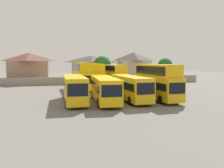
{
  "coord_description": "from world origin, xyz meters",
  "views": [
    {
      "loc": [
        -7.96,
        -30.03,
        5.3
      ],
      "look_at": [
        0.0,
        3.0,
        2.04
      ],
      "focal_mm": 37.23,
      "sensor_mm": 36.0,
      "label": 1
    }
  ],
  "objects_px": {
    "bus_6": "(95,75)",
    "tree_behind_wall": "(102,65)",
    "house_terrace_centre": "(91,68)",
    "tree_left_of_lot": "(165,66)",
    "bus_3": "(130,87)",
    "bus_5": "(83,74)",
    "bus_4": "(157,80)",
    "bus_7": "(113,75)",
    "house_terrace_right": "(134,66)",
    "bus_1": "(74,88)",
    "house_terrace_left": "(29,68)",
    "bus_2": "(104,88)"
  },
  "relations": [
    {
      "from": "house_terrace_centre",
      "to": "bus_2",
      "type": "bearing_deg",
      "value": -95.31
    },
    {
      "from": "bus_7",
      "to": "house_terrace_left",
      "type": "bearing_deg",
      "value": -138.01
    },
    {
      "from": "house_terrace_right",
      "to": "bus_7",
      "type": "bearing_deg",
      "value": -120.07
    },
    {
      "from": "bus_4",
      "to": "house_terrace_right",
      "type": "xyz_separation_m",
      "value": [
        7.68,
        32.65,
        1.26
      ]
    },
    {
      "from": "tree_left_of_lot",
      "to": "bus_4",
      "type": "bearing_deg",
      "value": -118.76
    },
    {
      "from": "bus_6",
      "to": "house_terrace_right",
      "type": "bearing_deg",
      "value": 143.47
    },
    {
      "from": "bus_5",
      "to": "tree_behind_wall",
      "type": "bearing_deg",
      "value": 151.32
    },
    {
      "from": "tree_left_of_lot",
      "to": "tree_behind_wall",
      "type": "relative_size",
      "value": 0.92
    },
    {
      "from": "bus_7",
      "to": "house_terrace_right",
      "type": "relative_size",
      "value": 1.19
    },
    {
      "from": "bus_3",
      "to": "bus_7",
      "type": "xyz_separation_m",
      "value": [
        1.3,
        14.75,
        0.73
      ]
    },
    {
      "from": "bus_7",
      "to": "tree_behind_wall",
      "type": "bearing_deg",
      "value": 174.41
    },
    {
      "from": "bus_6",
      "to": "tree_behind_wall",
      "type": "xyz_separation_m",
      "value": [
        3.93,
        12.09,
        1.78
      ]
    },
    {
      "from": "house_terrace_centre",
      "to": "bus_3",
      "type": "bearing_deg",
      "value": -89.04
    },
    {
      "from": "bus_5",
      "to": "bus_7",
      "type": "bearing_deg",
      "value": 91.32
    },
    {
      "from": "bus_1",
      "to": "tree_left_of_lot",
      "type": "bearing_deg",
      "value": 133.32
    },
    {
      "from": "bus_2",
      "to": "bus_6",
      "type": "relative_size",
      "value": 0.97
    },
    {
      "from": "bus_3",
      "to": "tree_left_of_lot",
      "type": "xyz_separation_m",
      "value": [
        16.32,
        22.48,
        2.43
      ]
    },
    {
      "from": "house_terrace_left",
      "to": "tree_behind_wall",
      "type": "bearing_deg",
      "value": -13.81
    },
    {
      "from": "bus_5",
      "to": "house_terrace_centre",
      "type": "relative_size",
      "value": 1.05
    },
    {
      "from": "house_terrace_left",
      "to": "house_terrace_centre",
      "type": "xyz_separation_m",
      "value": [
        15.72,
        1.19,
        -0.27
      ]
    },
    {
      "from": "house_terrace_right",
      "to": "tree_left_of_lot",
      "type": "relative_size",
      "value": 1.42
    },
    {
      "from": "house_terrace_left",
      "to": "bus_5",
      "type": "bearing_deg",
      "value": -55.98
    },
    {
      "from": "house_terrace_left",
      "to": "house_terrace_centre",
      "type": "distance_m",
      "value": 15.77
    },
    {
      "from": "bus_3",
      "to": "bus_4",
      "type": "xyz_separation_m",
      "value": [
        3.95,
        -0.06,
        0.86
      ]
    },
    {
      "from": "bus_3",
      "to": "tree_left_of_lot",
      "type": "distance_m",
      "value": 27.89
    },
    {
      "from": "bus_5",
      "to": "tree_left_of_lot",
      "type": "height_order",
      "value": "tree_left_of_lot"
    },
    {
      "from": "bus_1",
      "to": "house_terrace_left",
      "type": "height_order",
      "value": "house_terrace_left"
    },
    {
      "from": "bus_7",
      "to": "bus_1",
      "type": "bearing_deg",
      "value": -35.92
    },
    {
      "from": "bus_2",
      "to": "bus_3",
      "type": "bearing_deg",
      "value": 97.59
    },
    {
      "from": "bus_4",
      "to": "bus_6",
      "type": "height_order",
      "value": "bus_4"
    },
    {
      "from": "bus_2",
      "to": "house_terrace_right",
      "type": "bearing_deg",
      "value": 158.6
    },
    {
      "from": "bus_1",
      "to": "bus_6",
      "type": "height_order",
      "value": "bus_6"
    },
    {
      "from": "bus_2",
      "to": "bus_7",
      "type": "bearing_deg",
      "value": 165.41
    },
    {
      "from": "bus_1",
      "to": "bus_3",
      "type": "bearing_deg",
      "value": 87.65
    },
    {
      "from": "house_terrace_left",
      "to": "house_terrace_right",
      "type": "height_order",
      "value": "house_terrace_right"
    },
    {
      "from": "bus_5",
      "to": "house_terrace_centre",
      "type": "xyz_separation_m",
      "value": [
        4.27,
        18.15,
        0.65
      ]
    },
    {
      "from": "bus_5",
      "to": "house_terrace_right",
      "type": "distance_m",
      "value": 24.55
    },
    {
      "from": "tree_behind_wall",
      "to": "tree_left_of_lot",
      "type": "bearing_deg",
      "value": -16.89
    },
    {
      "from": "tree_behind_wall",
      "to": "bus_7",
      "type": "bearing_deg",
      "value": -90.96
    },
    {
      "from": "bus_5",
      "to": "bus_6",
      "type": "distance_m",
      "value": 2.44
    },
    {
      "from": "bus_7",
      "to": "house_terrace_left",
      "type": "height_order",
      "value": "house_terrace_left"
    },
    {
      "from": "bus_7",
      "to": "tree_left_of_lot",
      "type": "xyz_separation_m",
      "value": [
        15.02,
        7.73,
        1.7
      ]
    },
    {
      "from": "tree_left_of_lot",
      "to": "bus_2",
      "type": "bearing_deg",
      "value": -131.2
    },
    {
      "from": "bus_2",
      "to": "tree_behind_wall",
      "type": "distance_m",
      "value": 27.84
    },
    {
      "from": "house_terrace_right",
      "to": "tree_behind_wall",
      "type": "relative_size",
      "value": 1.3
    },
    {
      "from": "bus_1",
      "to": "bus_2",
      "type": "distance_m",
      "value": 3.91
    },
    {
      "from": "bus_2",
      "to": "bus_3",
      "type": "xyz_separation_m",
      "value": [
        3.59,
        0.26,
        0.04
      ]
    },
    {
      "from": "house_terrace_centre",
      "to": "tree_left_of_lot",
      "type": "height_order",
      "value": "house_terrace_centre"
    },
    {
      "from": "bus_3",
      "to": "house_terrace_left",
      "type": "height_order",
      "value": "house_terrace_left"
    },
    {
      "from": "bus_3",
      "to": "tree_behind_wall",
      "type": "relative_size",
      "value": 1.54
    }
  ]
}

